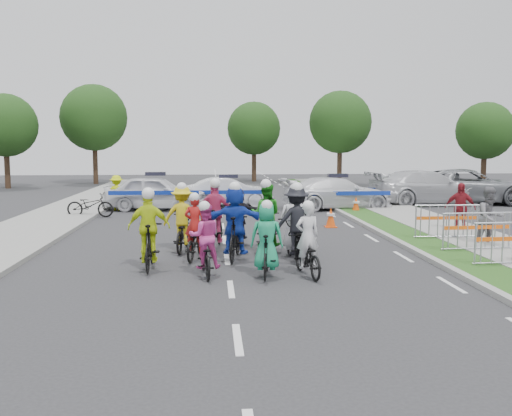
{
  "coord_description": "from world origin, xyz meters",
  "views": [
    {
      "loc": [
        -0.37,
        -11.29,
        2.92
      ],
      "look_at": [
        0.9,
        4.96,
        1.1
      ],
      "focal_mm": 40.0,
      "sensor_mm": 36.0,
      "label": 1
    }
  ],
  "objects": [
    {
      "name": "tree_0",
      "position": [
        -14.0,
        28.0,
        4.19
      ],
      "size": [
        4.2,
        4.2,
        6.3
      ],
      "color": "#382619",
      "rests_on": "ground"
    },
    {
      "name": "rider_5",
      "position": [
        0.21,
        2.94,
        0.84
      ],
      "size": [
        1.65,
        1.97,
        2.01
      ],
      "rotation": [
        0.0,
        0.0,
        2.98
      ],
      "color": "black",
      "rests_on": "ground"
    },
    {
      "name": "cone_1",
      "position": [
        5.83,
        12.71,
        0.34
      ],
      "size": [
        0.4,
        0.4,
        0.7
      ],
      "color": "#F24C0C",
      "rests_on": "ground"
    },
    {
      "name": "rider_1",
      "position": [
        0.82,
        1.02,
        0.68
      ],
      "size": [
        0.78,
        1.69,
        1.73
      ],
      "rotation": [
        0.0,
        0.0,
        3.0
      ],
      "color": "black",
      "rests_on": "ground"
    },
    {
      "name": "rider_2",
      "position": [
        -0.53,
        1.25,
        0.63
      ],
      "size": [
        0.76,
        1.71,
        1.69
      ],
      "rotation": [
        0.0,
        0.0,
        3.25
      ],
      "color": "black",
      "rests_on": "ground"
    },
    {
      "name": "police_car_1",
      "position": [
        0.42,
        15.74,
        0.68
      ],
      "size": [
        4.22,
        1.78,
        1.35
      ],
      "primitive_type": "imported",
      "rotation": [
        0.0,
        0.0,
        1.66
      ],
      "color": "silver",
      "rests_on": "ground"
    },
    {
      "name": "rider_4",
      "position": [
        1.73,
        2.69,
        0.77
      ],
      "size": [
        1.17,
        2.02,
        2.0
      ],
      "rotation": [
        0.0,
        0.0,
        3.26
      ],
      "color": "black",
      "rests_on": "ground"
    },
    {
      "name": "tree_1",
      "position": [
        9.0,
        30.0,
        4.54
      ],
      "size": [
        4.55,
        4.55,
        6.82
      ],
      "color": "#382619",
      "rests_on": "ground"
    },
    {
      "name": "police_car_2",
      "position": [
        5.33,
        14.12,
        0.72
      ],
      "size": [
        5.22,
        2.67,
        1.45
      ],
      "primitive_type": "imported",
      "rotation": [
        0.0,
        0.0,
        1.7
      ],
      "color": "silver",
      "rests_on": "ground"
    },
    {
      "name": "rider_7",
      "position": [
        1.79,
        3.41,
        0.74
      ],
      "size": [
        0.82,
        1.84,
        1.92
      ],
      "rotation": [
        0.0,
        0.0,
        3.11
      ],
      "color": "black",
      "rests_on": "ground"
    },
    {
      "name": "tree_4",
      "position": [
        3.0,
        34.0,
        4.19
      ],
      "size": [
        4.2,
        4.2,
        6.3
      ],
      "color": "#382619",
      "rests_on": "ground"
    },
    {
      "name": "tree_3",
      "position": [
        -9.0,
        32.0,
        4.89
      ],
      "size": [
        4.9,
        4.9,
        7.35
      ],
      "color": "#382619",
      "rests_on": "ground"
    },
    {
      "name": "rider_9",
      "position": [
        -0.27,
        4.61,
        0.76
      ],
      "size": [
        1.07,
        1.96,
        1.99
      ],
      "rotation": [
        0.0,
        0.0,
        2.93
      ],
      "color": "black",
      "rests_on": "ground"
    },
    {
      "name": "tree_2",
      "position": [
        18.0,
        26.0,
        3.83
      ],
      "size": [
        3.85,
        3.85,
        5.77
      ],
      "color": "#382619",
      "rests_on": "ground"
    },
    {
      "name": "spectator_1",
      "position": [
        7.5,
        4.15,
        0.87
      ],
      "size": [
        0.94,
        0.78,
        1.74
      ],
      "primitive_type": "imported",
      "rotation": [
        0.0,
        0.0,
        0.16
      ],
      "color": "slate",
      "rests_on": "ground"
    },
    {
      "name": "ground",
      "position": [
        0.0,
        0.0,
        0.0
      ],
      "size": [
        90.0,
        90.0,
        0.0
      ],
      "primitive_type": "plane",
      "color": "#28282B",
      "rests_on": "ground"
    },
    {
      "name": "rider_8",
      "position": [
        1.08,
        3.99,
        0.74
      ],
      "size": [
        1.02,
        2.05,
        2.0
      ],
      "rotation": [
        0.0,
        0.0,
        2.96
      ],
      "color": "black",
      "rests_on": "ground"
    },
    {
      "name": "police_car_0",
      "position": [
        -2.87,
        14.42,
        0.77
      ],
      "size": [
        4.67,
        2.2,
        1.54
      ],
      "primitive_type": "imported",
      "rotation": [
        0.0,
        0.0,
        1.49
      ],
      "color": "silver",
      "rests_on": "ground"
    },
    {
      "name": "rider_10",
      "position": [
        -1.18,
        4.32,
        0.74
      ],
      "size": [
        1.11,
        1.92,
        1.9
      ],
      "rotation": [
        0.0,
        0.0,
        3.03
      ],
      "color": "black",
      "rests_on": "ground"
    },
    {
      "name": "sidewalk_right",
      "position": [
        7.6,
        5.0,
        0.07
      ],
      "size": [
        2.4,
        60.0,
        0.13
      ],
      "primitive_type": "cube",
      "color": "gray",
      "rests_on": "ground"
    },
    {
      "name": "cone_0",
      "position": [
        3.83,
        8.47,
        0.34
      ],
      "size": [
        0.4,
        0.4,
        0.7
      ],
      "color": "#F24C0C",
      "rests_on": "ground"
    },
    {
      "name": "civilian_sedan",
      "position": [
        10.07,
        15.6,
        0.84
      ],
      "size": [
        6.07,
        3.21,
        1.68
      ],
      "primitive_type": "imported",
      "rotation": [
        0.0,
        0.0,
        1.73
      ],
      "color": "silver",
      "rests_on": "ground"
    },
    {
      "name": "parked_bike",
      "position": [
        -5.27,
        11.99,
        0.5
      ],
      "size": [
        1.95,
        0.87,
        0.99
      ],
      "primitive_type": "imported",
      "rotation": [
        0.0,
        0.0,
        1.46
      ],
      "color": "black",
      "rests_on": "ground"
    },
    {
      "name": "grass_strip",
      "position": [
        5.8,
        5.0,
        0.06
      ],
      "size": [
        1.2,
        60.0,
        0.11
      ],
      "primitive_type": "cube",
      "color": "#204F19",
      "rests_on": "ground"
    },
    {
      "name": "spectator_2",
      "position": [
        7.83,
        6.87,
        0.84
      ],
      "size": [
        1.06,
        0.78,
        1.67
      ],
      "primitive_type": "imported",
      "rotation": [
        0.0,
        0.0,
        -0.43
      ],
      "color": "maroon",
      "rests_on": "ground"
    },
    {
      "name": "barrier_1",
      "position": [
        6.7,
        3.29,
        0.56
      ],
      "size": [
        2.03,
        0.64,
        1.12
      ],
      "primitive_type": null,
      "rotation": [
        0.0,
        0.0,
        0.07
      ],
      "color": "#A5A8AD",
      "rests_on": "ground"
    },
    {
      "name": "marshal_hiviz",
      "position": [
        -4.59,
        14.36,
        0.78
      ],
      "size": [
        1.01,
        0.59,
        1.57
      ],
      "primitive_type": "imported",
      "rotation": [
        0.0,
        0.0,
        3.14
      ],
      "color": "#C4D80B",
      "rests_on": "ground"
    },
    {
      "name": "curb_right",
      "position": [
        5.1,
        5.0,
        0.06
      ],
      "size": [
        0.2,
        60.0,
        0.12
      ],
      "primitive_type": "cube",
      "color": "gray",
      "rests_on": "ground"
    },
    {
      "name": "rider_11",
      "position": [
        0.38,
        5.26,
        0.74
      ],
      "size": [
        1.41,
        1.68,
        1.75
      ],
      "rotation": [
        0.0,
        0.0,
        3.09
      ],
      "color": "black",
      "rests_on": "ground"
    },
    {
      "name": "rider_6",
      "position": [
        -0.81,
        3.16,
        0.57
      ],
      "size": [
        0.91,
        1.77,
        1.72
      ],
      "rotation": [
        0.0,
        0.0,
        2.94
      ],
      "color": "black",
      "rests_on": "ground"
    },
    {
      "name": "civilian_suv",
      "position": [
        12.33,
        16.01,
        0.86
      ],
      "size": [
        6.55,
        3.8,
        1.72
      ],
      "primitive_type": "imported",
      "rotation": [
        0.0,
        0.0,
        1.41
      ],
      "color": "gray",
      "rests_on": "ground"
    },
    {
      "name": "rider_0",
      "position": [
        1.73,
        1.05,
        0.57
      ],
      "size": [
        0.84,
        1.74,
        1.7
      ],
      "rotation": [
        0.0,
        0.0,
        3.3
      ],
      "color": "black",
      "rests_on": "ground"
    },
    {
      "name": "barrier_2",
      "position": [
        6.7,
        5.26,
        0.56
      ],
      "size": [
        2.0,
        0.51,
        1.12
      ],
      "primitive_type": null,
      "rotation": [
        0.0,
        0.0,
        -0.01
      ],
      "color": "#A5A8AD",
      "rests_on": "ground"
    },
    {
      "name": "rider_3",
      "position": [
        -1.83,
        2.0,
        0.74
      ],
      "size": [
        0.98,
        1.85,
        1.94
      ],
      "rotation": [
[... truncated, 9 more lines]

